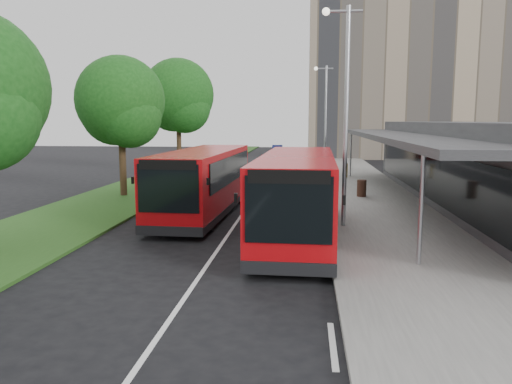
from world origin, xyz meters
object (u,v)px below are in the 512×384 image
lamp_post_near (344,103)px  tree_far (178,100)px  tree_mid (121,106)px  car_near (296,153)px  bollard (346,170)px  lamp_post_far (325,112)px  car_far (277,150)px  bus_second (204,182)px  bus_main (297,195)px  litter_bin (362,188)px

lamp_post_near → tree_far: bearing=120.3°
tree_mid → car_near: tree_mid is taller
car_near → bollard: bearing=-71.1°
lamp_post_near → lamp_post_far: same height
lamp_post_near → bollard: 16.85m
lamp_post_far → car_near: lamp_post_far is taller
car_far → lamp_post_far: bearing=-79.3°
tree_far → bus_second: bearing=-72.2°
lamp_post_far → car_far: bearing=102.9°
tree_mid → bus_main: tree_mid is taller
tree_far → tree_mid: bearing=-90.0°
lamp_post_far → bus_main: (-1.64, -21.48, -3.22)m
lamp_post_far → litter_bin: (1.56, -12.56, -4.13)m
tree_far → bus_second: tree_far is taller
lamp_post_near → car_near: lamp_post_near is taller
lamp_post_far → car_near: (-2.40, 14.90, -4.11)m
bus_second → lamp_post_near: bearing=-19.7°
litter_bin → bollard: 8.84m
lamp_post_far → car_near: size_ratio=2.25×
car_far → car_near: bearing=-70.4°
bollard → car_near: size_ratio=0.27×
bus_main → lamp_post_near: bearing=43.4°
tree_far → lamp_post_near: tree_far is taller
lamp_post_near → bus_second: (-5.75, 2.30, -3.27)m
tree_far → bus_main: bearing=-65.2°
tree_far → lamp_post_far: bearing=4.9°
bus_main → lamp_post_far: bearing=87.0°
tree_mid → car_far: tree_mid is taller
tree_mid → bollard: (12.59, 9.23, -4.18)m
lamp_post_far → car_far: size_ratio=2.27×
tree_far → lamp_post_far: size_ratio=1.09×
car_near → tree_mid: bearing=-100.2°
bollard → car_far: (-6.26, 24.60, -0.06)m
lamp_post_near → car_near: 35.22m
bus_main → car_far: size_ratio=2.93×
bus_second → car_far: bus_second is taller
bus_main → tree_far: bearing=116.1°
tree_mid → litter_bin: size_ratio=8.61×
car_near → car_far: bearing=119.1°
litter_bin → car_near: (-3.95, 27.46, 0.02)m
lamp_post_near → car_far: lamp_post_near is taller
lamp_post_far → car_far: 21.83m
tree_far → car_far: 23.29m
lamp_post_far → bus_main: lamp_post_far is taller
lamp_post_near → car_far: bearing=96.7°
tree_far → bus_second: size_ratio=0.87×
lamp_post_near → bus_main: lamp_post_near is taller
tree_mid → tree_far: bearing=90.0°
lamp_post_near → bus_second: 7.00m
lamp_post_far → litter_bin: lamp_post_far is taller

